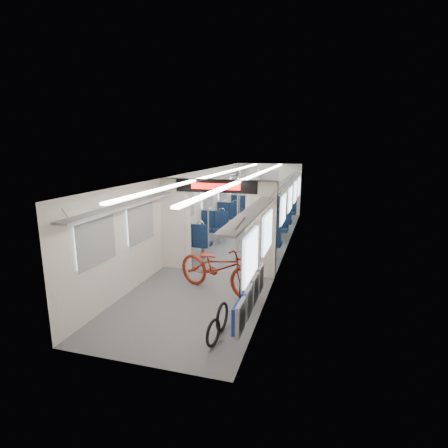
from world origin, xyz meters
name	(u,v)px	position (x,y,z in m)	size (l,w,h in m)	color
carriage	(235,202)	(0.00, -0.27, 1.50)	(12.00, 12.02, 2.31)	#515456
bicycle	(218,267)	(0.39, -3.20, 0.55)	(0.73, 2.08, 1.10)	maroon
flip_bench	(250,295)	(1.35, -4.47, 0.58)	(0.12, 2.09, 0.50)	gray
bike_hoop_a	(213,334)	(0.93, -5.24, 0.20)	(0.45, 0.45, 0.05)	black
bike_hoop_b	(222,318)	(0.93, -4.74, 0.23)	(0.50, 0.50, 0.05)	black
bike_hoop_c	(241,294)	(1.01, -3.70, 0.24)	(0.53, 0.53, 0.05)	black
seat_bay_near_left	(205,232)	(-0.93, -0.26, 0.55)	(0.92, 2.11, 1.11)	#0C1B38
seat_bay_near_right	(270,230)	(0.93, 0.37, 0.56)	(0.94, 2.20, 1.14)	#0C1B38
seat_bay_far_left	(236,210)	(-0.93, 3.56, 0.55)	(0.92, 2.12, 1.11)	#0C1B38
seat_bay_far_right	(282,212)	(0.93, 3.40, 0.57)	(0.95, 2.25, 1.16)	#0C1B38
stanchion_near_left	(208,221)	(-0.40, -1.48, 1.15)	(0.04, 0.04, 2.30)	silver
stanchion_near_right	(238,224)	(0.40, -1.54, 1.15)	(0.04, 0.04, 2.30)	silver
stanchion_far_left	(240,203)	(-0.30, 1.59, 1.15)	(0.04, 0.04, 2.30)	silver
stanchion_far_right	(257,204)	(0.31, 1.62, 1.15)	(0.04, 0.04, 2.30)	silver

